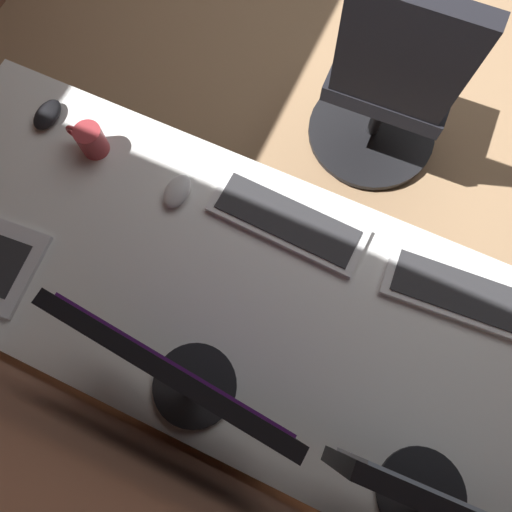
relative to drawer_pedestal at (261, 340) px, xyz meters
name	(u,v)px	position (x,y,z in m)	size (l,w,h in m)	color
desk	(248,306)	(0.05, -0.03, 0.32)	(1.94, 0.73, 0.73)	white
drawer_pedestal	(261,340)	(0.00, 0.00, 0.00)	(0.40, 0.51, 0.69)	white
monitor_primary	(181,378)	(0.08, 0.21, 0.62)	(0.50, 0.20, 0.41)	black
keyboard_main	(287,221)	(0.05, -0.26, 0.39)	(0.43, 0.16, 0.02)	silver
keyboard_spare	(467,296)	(-0.44, -0.26, 0.39)	(0.43, 0.17, 0.02)	silver
mouse_main	(47,115)	(0.79, -0.27, 0.40)	(0.06, 0.10, 0.03)	black
mouse_spare	(177,191)	(0.35, -0.22, 0.40)	(0.06, 0.10, 0.03)	silver
coffee_mug	(91,140)	(0.62, -0.24, 0.43)	(0.11, 0.07, 0.09)	#A53338
office_chair	(391,85)	(-0.05, -1.01, 0.11)	(0.56, 0.56, 0.97)	black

